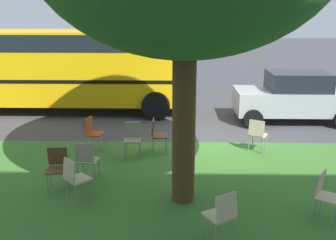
# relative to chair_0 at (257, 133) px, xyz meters

# --- Properties ---
(ground) EXTENTS (80.00, 80.00, 0.00)m
(ground) POSITION_rel_chair_0_xyz_m (0.95, -0.91, -0.52)
(ground) COLOR #424247
(grass_verge) EXTENTS (48.00, 6.00, 0.01)m
(grass_verge) POSITION_rel_chair_0_xyz_m (0.95, 2.29, -0.52)
(grass_verge) COLOR #3D752D
(grass_verge) RESTS_ON ground
(chair_0) EXTENTS (0.56, 0.56, 0.88)m
(chair_0) POSITION_rel_chair_0_xyz_m (0.00, 0.00, 0.00)
(chair_0) COLOR beige
(chair_0) RESTS_ON ground
(chair_1) EXTENTS (0.44, 0.44, 0.88)m
(chair_1) POSITION_rel_chair_0_xyz_m (3.22, 0.35, 0.00)
(chair_1) COLOR #ADA393
(chair_1) RESTS_ON ground
(chair_2) EXTENTS (0.58, 0.58, 0.88)m
(chair_2) POSITION_rel_chair_0_xyz_m (-0.52, 3.37, 0.00)
(chair_2) COLOR beige
(chair_2) RESTS_ON ground
(chair_3) EXTENTS (0.46, 0.46, 0.88)m
(chair_3) POSITION_rel_chair_0_xyz_m (2.61, 0.06, 0.00)
(chair_3) COLOR brown
(chair_3) RESTS_ON ground
(chair_4) EXTENTS (0.46, 0.46, 0.88)m
(chair_4) POSITION_rel_chair_0_xyz_m (4.04, 1.86, 0.00)
(chair_4) COLOR #ADA393
(chair_4) RESTS_ON ground
(chair_5) EXTENTS (0.50, 0.50, 0.88)m
(chair_5) POSITION_rel_chair_0_xyz_m (4.34, -0.10, 0.00)
(chair_5) COLOR #C64C1E
(chair_5) RESTS_ON ground
(chair_6) EXTENTS (0.59, 0.59, 0.88)m
(chair_6) POSITION_rel_chair_0_xyz_m (4.06, 2.79, 0.00)
(chair_6) COLOR beige
(chair_6) RESTS_ON ground
(chair_7) EXTENTS (0.47, 0.47, 0.88)m
(chair_7) POSITION_rel_chair_0_xyz_m (4.56, 2.25, 0.00)
(chair_7) COLOR brown
(chair_7) RESTS_ON ground
(chair_8) EXTENTS (0.57, 0.57, 0.88)m
(chair_8) POSITION_rel_chair_0_xyz_m (1.38, 4.11, 0.00)
(chair_8) COLOR beige
(chair_8) RESTS_ON ground
(parked_car) EXTENTS (3.70, 1.92, 1.65)m
(parked_car) POSITION_rel_chair_0_xyz_m (-1.74, -2.94, 0.32)
(parked_car) COLOR #ADB2B7
(parked_car) RESTS_ON ground
(school_bus) EXTENTS (10.40, 2.80, 2.88)m
(school_bus) POSITION_rel_chair_0_xyz_m (6.80, -4.24, 1.24)
(school_bus) COLOR yellow
(school_bus) RESTS_ON ground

